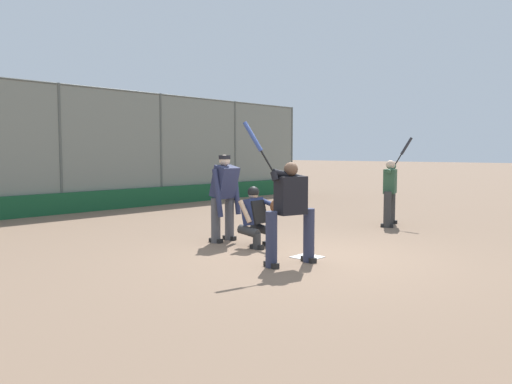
# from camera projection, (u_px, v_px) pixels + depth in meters

# --- Properties ---
(ground_plane) EXTENTS (160.00, 160.00, 0.00)m
(ground_plane) POSITION_uv_depth(u_px,v_px,m) (307.00, 257.00, 8.31)
(ground_plane) COLOR #7A604C
(home_plate_marker) EXTENTS (0.43, 0.43, 0.01)m
(home_plate_marker) POSITION_uv_depth(u_px,v_px,m) (307.00, 257.00, 8.31)
(home_plate_marker) COLOR white
(home_plate_marker) RESTS_ON ground_plane
(backstop_fence) EXTENTS (20.91, 0.08, 3.69)m
(backstop_fence) POSITION_uv_depth(u_px,v_px,m) (60.00, 146.00, 14.09)
(backstop_fence) COLOR #515651
(backstop_fence) RESTS_ON ground_plane
(padding_wall) EXTENTS (20.42, 0.18, 0.59)m
(padding_wall) POSITION_uv_depth(u_px,v_px,m) (64.00, 203.00, 14.16)
(padding_wall) COLOR #19512D
(padding_wall) RESTS_ON ground_plane
(bleachers_beyond) EXTENTS (14.58, 2.50, 1.48)m
(bleachers_beyond) POSITION_uv_depth(u_px,v_px,m) (131.00, 186.00, 18.76)
(bleachers_beyond) COLOR slate
(bleachers_beyond) RESTS_ON ground_plane
(batter_at_plate) EXTENTS (0.90, 0.86, 2.22)m
(batter_at_plate) POSITION_uv_depth(u_px,v_px,m) (290.00, 209.00, 7.71)
(batter_at_plate) COLOR #2D334C
(batter_at_plate) RESTS_ON ground_plane
(catcher_behind_plate) EXTENTS (0.60, 0.71, 1.12)m
(catcher_behind_plate) POSITION_uv_depth(u_px,v_px,m) (257.00, 216.00, 9.21)
(catcher_behind_plate) COLOR #333333
(catcher_behind_plate) RESTS_ON ground_plane
(umpire_home) EXTENTS (0.69, 0.45, 1.70)m
(umpire_home) POSITION_uv_depth(u_px,v_px,m) (224.00, 195.00, 9.72)
(umpire_home) COLOR #4C4C51
(umpire_home) RESTS_ON ground_plane
(batter_on_deck) EXTENTS (1.10, 0.54, 2.11)m
(batter_on_deck) POSITION_uv_depth(u_px,v_px,m) (390.00, 190.00, 11.88)
(batter_on_deck) COLOR #333333
(batter_on_deck) RESTS_ON ground_plane
(fielding_glove_on_dirt) EXTENTS (0.32, 0.24, 0.11)m
(fielding_glove_on_dirt) POSITION_uv_depth(u_px,v_px,m) (235.00, 199.00, 18.17)
(fielding_glove_on_dirt) COLOR black
(fielding_glove_on_dirt) RESTS_ON ground_plane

